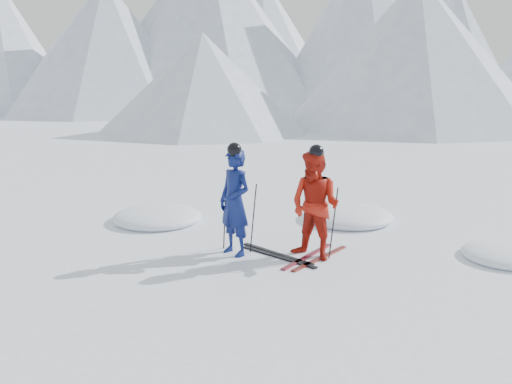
% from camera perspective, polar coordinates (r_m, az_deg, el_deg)
% --- Properties ---
extents(ground, '(160.00, 160.00, 0.00)m').
position_cam_1_polar(ground, '(9.32, 9.19, -8.35)').
color(ground, white).
rests_on(ground, ground).
extents(skier_blue, '(0.84, 0.69, 1.97)m').
position_cam_1_polar(skier_blue, '(9.83, -2.25, -1.10)').
color(skier_blue, '#0E1854').
rests_on(skier_blue, ground).
extents(skier_red, '(1.07, 0.90, 1.96)m').
position_cam_1_polar(skier_red, '(9.66, 6.24, -1.43)').
color(skier_red, '#B01A0E').
rests_on(skier_red, ground).
extents(pole_blue_left, '(0.13, 0.09, 1.31)m').
position_cam_1_polar(pole_blue_left, '(10.18, -3.31, -2.54)').
color(pole_blue_left, black).
rests_on(pole_blue_left, ground).
extents(pole_blue_right, '(0.13, 0.08, 1.31)m').
position_cam_1_polar(pole_blue_right, '(10.01, -0.29, -2.77)').
color(pole_blue_right, black).
rests_on(pole_blue_right, ground).
extents(pole_red_left, '(0.13, 0.10, 1.30)m').
position_cam_1_polar(pole_red_left, '(10.07, 5.09, -2.75)').
color(pole_red_left, black).
rests_on(pole_red_left, ground).
extents(pole_red_right, '(0.13, 0.09, 1.30)m').
position_cam_1_polar(pole_red_right, '(9.78, 8.15, -3.28)').
color(pole_red_right, black).
rests_on(pole_red_right, ground).
extents(ski_worn_left, '(0.34, 1.70, 0.03)m').
position_cam_1_polar(ski_worn_left, '(9.97, 5.46, -6.75)').
color(ski_worn_left, black).
rests_on(ski_worn_left, ground).
extents(ski_worn_right, '(0.45, 1.68, 0.03)m').
position_cam_1_polar(ski_worn_right, '(9.89, 6.76, -6.94)').
color(ski_worn_right, black).
rests_on(ski_worn_right, ground).
extents(ski_loose_a, '(1.64, 0.62, 0.03)m').
position_cam_1_polar(ski_loose_a, '(10.07, 2.23, -6.51)').
color(ski_loose_a, black).
rests_on(ski_loose_a, ground).
extents(ski_loose_b, '(1.66, 0.57, 0.03)m').
position_cam_1_polar(ski_loose_b, '(9.90, 2.40, -6.85)').
color(ski_loose_b, black).
rests_on(ski_loose_b, ground).
extents(snow_lumps, '(8.95, 4.02, 0.45)m').
position_cam_1_polar(snow_lumps, '(11.89, 4.05, -3.63)').
color(snow_lumps, white).
rests_on(snow_lumps, ground).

